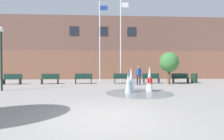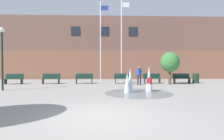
{
  "view_description": "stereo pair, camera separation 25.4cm",
  "coord_description": "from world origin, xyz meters",
  "px_view_note": "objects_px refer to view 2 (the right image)",
  "views": [
    {
      "loc": [
        -0.1,
        -5.4,
        1.58
      ],
      "look_at": [
        0.61,
        7.59,
        1.3
      ],
      "focal_mm": 28.0,
      "sensor_mm": 36.0,
      "label": 1
    },
    {
      "loc": [
        0.15,
        -5.41,
        1.58
      ],
      "look_at": [
        0.61,
        7.59,
        1.3
      ],
      "focal_mm": 28.0,
      "sensor_mm": 36.0,
      "label": 2
    }
  ],
  "objects_px": {
    "park_bench_under_left_flagpole": "(84,78)",
    "park_bench_center": "(123,78)",
    "flagpole_right": "(122,38)",
    "street_tree_near_building": "(170,62)",
    "flagpole_left": "(101,40)",
    "park_bench_far_left": "(14,79)",
    "adult_watching": "(139,74)",
    "park_bench_left_of_flagpoles": "(51,78)",
    "lamp_post_left_lane": "(2,50)",
    "park_bench_far_right": "(182,78)",
    "child_with_pink_shirt": "(149,83)",
    "park_bench_near_trashcan": "(152,78)",
    "trash_can": "(196,78)"
  },
  "relations": [
    {
      "from": "adult_watching",
      "to": "flagpole_left",
      "type": "distance_m",
      "value": 5.08
    },
    {
      "from": "flagpole_left",
      "to": "trash_can",
      "type": "relative_size",
      "value": 8.66
    },
    {
      "from": "park_bench_under_left_flagpole",
      "to": "park_bench_far_right",
      "type": "relative_size",
      "value": 1.0
    },
    {
      "from": "flagpole_left",
      "to": "lamp_post_left_lane",
      "type": "distance_m",
      "value": 8.31
    },
    {
      "from": "adult_watching",
      "to": "park_bench_under_left_flagpole",
      "type": "bearing_deg",
      "value": 130.37
    },
    {
      "from": "park_bench_under_left_flagpole",
      "to": "park_bench_center",
      "type": "bearing_deg",
      "value": -0.83
    },
    {
      "from": "lamp_post_left_lane",
      "to": "street_tree_near_building",
      "type": "relative_size",
      "value": 1.46
    },
    {
      "from": "adult_watching",
      "to": "flagpole_left",
      "type": "height_order",
      "value": "flagpole_left"
    },
    {
      "from": "lamp_post_left_lane",
      "to": "park_bench_far_right",
      "type": "bearing_deg",
      "value": 17.51
    },
    {
      "from": "park_bench_near_trashcan",
      "to": "flagpole_right",
      "type": "distance_m",
      "value": 4.78
    },
    {
      "from": "child_with_pink_shirt",
      "to": "trash_can",
      "type": "xyz_separation_m",
      "value": [
        5.71,
        5.34,
        -0.13
      ]
    },
    {
      "from": "park_bench_center",
      "to": "adult_watching",
      "type": "bearing_deg",
      "value": -45.03
    },
    {
      "from": "flagpole_left",
      "to": "park_bench_left_of_flagpoles",
      "type": "bearing_deg",
      "value": -167.59
    },
    {
      "from": "park_bench_under_left_flagpole",
      "to": "street_tree_near_building",
      "type": "xyz_separation_m",
      "value": [
        7.58,
        -0.99,
        1.45
      ]
    },
    {
      "from": "flagpole_right",
      "to": "street_tree_near_building",
      "type": "xyz_separation_m",
      "value": [
        4.06,
        -1.82,
        -2.38
      ]
    },
    {
      "from": "park_bench_left_of_flagpoles",
      "to": "street_tree_near_building",
      "type": "relative_size",
      "value": 0.57
    },
    {
      "from": "child_with_pink_shirt",
      "to": "park_bench_under_left_flagpole",
      "type": "bearing_deg",
      "value": 2.65
    },
    {
      "from": "park_bench_left_of_flagpoles",
      "to": "park_bench_center",
      "type": "xyz_separation_m",
      "value": [
        6.5,
        0.09,
        0.0
      ]
    },
    {
      "from": "park_bench_near_trashcan",
      "to": "lamp_post_left_lane",
      "type": "height_order",
      "value": "lamp_post_left_lane"
    },
    {
      "from": "park_bench_left_of_flagpoles",
      "to": "trash_can",
      "type": "distance_m",
      "value": 13.31
    },
    {
      "from": "lamp_post_left_lane",
      "to": "trash_can",
      "type": "distance_m",
      "value": 15.89
    },
    {
      "from": "park_bench_under_left_flagpole",
      "to": "street_tree_near_building",
      "type": "relative_size",
      "value": 0.57
    },
    {
      "from": "park_bench_far_left",
      "to": "lamp_post_left_lane",
      "type": "xyz_separation_m",
      "value": [
        1.42,
        -4.16,
        2.18
      ]
    },
    {
      "from": "park_bench_far_left",
      "to": "flagpole_left",
      "type": "height_order",
      "value": "flagpole_left"
    },
    {
      "from": "flagpole_left",
      "to": "flagpole_right",
      "type": "xyz_separation_m",
      "value": [
        2.02,
        0.0,
        0.16
      ]
    },
    {
      "from": "park_bench_far_left",
      "to": "park_bench_under_left_flagpole",
      "type": "bearing_deg",
      "value": 2.51
    },
    {
      "from": "park_bench_center",
      "to": "park_bench_near_trashcan",
      "type": "relative_size",
      "value": 1.0
    },
    {
      "from": "park_bench_far_right",
      "to": "flagpole_right",
      "type": "xyz_separation_m",
      "value": [
        -5.49,
        0.92,
        3.83
      ]
    },
    {
      "from": "park_bench_left_of_flagpoles",
      "to": "flagpole_right",
      "type": "bearing_deg",
      "value": 8.62
    },
    {
      "from": "flagpole_right",
      "to": "park_bench_far_left",
      "type": "bearing_deg",
      "value": -173.49
    },
    {
      "from": "park_bench_far_left",
      "to": "park_bench_far_right",
      "type": "height_order",
      "value": "same"
    },
    {
      "from": "park_bench_far_left",
      "to": "flagpole_right",
      "type": "distance_m",
      "value": 10.48
    },
    {
      "from": "park_bench_center",
      "to": "park_bench_far_right",
      "type": "bearing_deg",
      "value": -0.37
    },
    {
      "from": "flagpole_right",
      "to": "street_tree_near_building",
      "type": "bearing_deg",
      "value": -24.21
    },
    {
      "from": "flagpole_right",
      "to": "park_bench_left_of_flagpoles",
      "type": "bearing_deg",
      "value": -171.38
    },
    {
      "from": "flagpole_left",
      "to": "flagpole_right",
      "type": "relative_size",
      "value": 0.96
    },
    {
      "from": "park_bench_far_left",
      "to": "park_bench_near_trashcan",
      "type": "relative_size",
      "value": 1.0
    },
    {
      "from": "park_bench_center",
      "to": "park_bench_far_right",
      "type": "xyz_separation_m",
      "value": [
        5.46,
        -0.04,
        0.0
      ]
    },
    {
      "from": "lamp_post_left_lane",
      "to": "flagpole_right",
      "type": "bearing_deg",
      "value": 32.45
    },
    {
      "from": "park_bench_near_trashcan",
      "to": "park_bench_far_right",
      "type": "height_order",
      "value": "same"
    },
    {
      "from": "park_bench_far_left",
      "to": "adult_watching",
      "type": "distance_m",
      "value": 11.04
    },
    {
      "from": "park_bench_near_trashcan",
      "to": "flagpole_left",
      "type": "height_order",
      "value": "flagpole_left"
    },
    {
      "from": "park_bench_center",
      "to": "park_bench_under_left_flagpole",
      "type": "bearing_deg",
      "value": 179.17
    },
    {
      "from": "park_bench_near_trashcan",
      "to": "trash_can",
      "type": "height_order",
      "value": "park_bench_near_trashcan"
    },
    {
      "from": "park_bench_far_right",
      "to": "flagpole_right",
      "type": "relative_size",
      "value": 0.2
    },
    {
      "from": "trash_can",
      "to": "flagpole_right",
      "type": "bearing_deg",
      "value": 172.5
    },
    {
      "from": "park_bench_far_right",
      "to": "child_with_pink_shirt",
      "type": "relative_size",
      "value": 1.62
    },
    {
      "from": "park_bench_under_left_flagpole",
      "to": "park_bench_near_trashcan",
      "type": "distance_m",
      "value": 6.24
    },
    {
      "from": "park_bench_near_trashcan",
      "to": "street_tree_near_building",
      "type": "relative_size",
      "value": 0.57
    },
    {
      "from": "trash_can",
      "to": "park_bench_far_right",
      "type": "bearing_deg",
      "value": -179.1
    }
  ]
}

